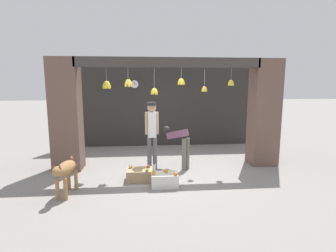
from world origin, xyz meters
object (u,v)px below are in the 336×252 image
fruit_crate_apples (140,175)px  water_bottle (154,169)px  fruit_crate_oranges (165,180)px  worker_stooping (179,141)px  shopkeeper (152,130)px  dog (65,171)px  wall_clock (135,84)px

fruit_crate_apples → water_bottle: size_ratio=1.98×
fruit_crate_oranges → water_bottle: (-0.20, 0.74, -0.01)m
fruit_crate_apples → water_bottle: fruit_crate_apples is taller
worker_stooping → water_bottle: worker_stooping is taller
worker_stooping → water_bottle: bearing=174.4°
shopkeeper → fruit_crate_apples: (-0.31, -0.70, -0.90)m
worker_stooping → dog: bearing=169.1°
dog → worker_stooping: bearing=130.6°
dog → water_bottle: size_ratio=3.20×
dog → water_bottle: dog is taller
wall_clock → shopkeeper: bearing=-79.2°
fruit_crate_oranges → wall_clock: (-0.74, 3.80, 2.02)m
worker_stooping → fruit_crate_apples: bearing=176.4°
dog → water_bottle: bearing=128.4°
fruit_crate_apples → wall_clock: wall_clock is taller
water_bottle → shopkeeper: bearing=95.0°
dog → fruit_crate_oranges: (1.97, 0.28, -0.36)m
dog → fruit_crate_apples: dog is taller
worker_stooping → wall_clock: wall_clock is taller
fruit_crate_oranges → water_bottle: 0.77m
fruit_crate_apples → water_bottle: 0.47m
fruit_crate_oranges → wall_clock: 4.37m
dog → worker_stooping: (2.44, 1.53, 0.20)m
shopkeeper → wall_clock: wall_clock is taller
dog → worker_stooping: size_ratio=0.89×
fruit_crate_apples → wall_clock: size_ratio=2.10×
fruit_crate_oranges → fruit_crate_apples: (-0.54, 0.42, -0.02)m
worker_stooping → water_bottle: (-0.67, -0.51, -0.57)m
worker_stooping → wall_clock: bearing=72.4°
shopkeeper → water_bottle: size_ratio=5.88×
dog → wall_clock: (1.22, 4.08, 1.66)m
fruit_crate_apples → water_bottle: bearing=43.0°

